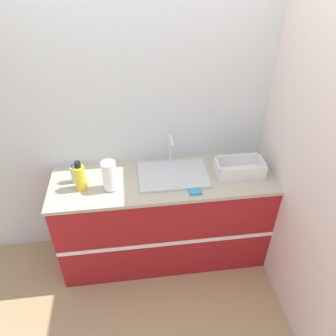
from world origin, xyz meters
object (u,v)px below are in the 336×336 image
at_px(sink, 173,173).
at_px(bottle_clear, 74,174).
at_px(dish_rack, 239,169).
at_px(bottle_yellow, 80,177).
at_px(paper_towel_roll, 109,176).

relative_size(sink, bottle_clear, 3.18).
height_order(dish_rack, bottle_yellow, bottle_yellow).
height_order(dish_rack, bottle_clear, bottle_clear).
bearing_deg(bottle_clear, sink, -1.42).
relative_size(sink, paper_towel_roll, 2.31).
xyz_separation_m(paper_towel_roll, dish_rack, (1.06, 0.06, -0.08)).
height_order(bottle_clear, bottle_yellow, bottle_yellow).
bearing_deg(bottle_yellow, dish_rack, 1.35).
bearing_deg(dish_rack, paper_towel_roll, -176.71).
bearing_deg(sink, bottle_yellow, -174.12).
xyz_separation_m(paper_towel_roll, bottle_yellow, (-0.23, 0.03, -0.01)).
relative_size(paper_towel_roll, bottle_clear, 1.38).
height_order(paper_towel_roll, bottle_yellow, bottle_yellow).
distance_m(paper_towel_roll, dish_rack, 1.06).
distance_m(paper_towel_roll, bottle_yellow, 0.23).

